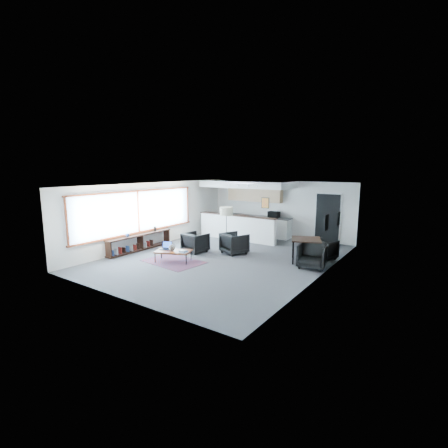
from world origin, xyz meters
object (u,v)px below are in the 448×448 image
Objects in this scene: dining_chair_far at (324,250)px; dining_chair_near at (312,257)px; dining_table at (306,241)px; armchair_right at (234,242)px; microwave at (274,214)px; ceramic_pot at (172,247)px; armchair_left at (195,241)px; floor_lamp at (226,213)px; book_stack at (183,251)px; laptop at (166,247)px; coffee_table at (173,251)px.

dining_chair_near is at bearing 107.03° from dining_chair_far.
dining_table is at bearing 73.93° from dining_chair_far.
dining_table is at bearing -147.57° from armchair_right.
dining_chair_far is 1.32× the size of microwave.
ceramic_pot is at bearing -144.96° from dining_table.
armchair_left is 0.48× the size of floor_lamp.
book_stack is 0.16× the size of floor_lamp.
armchair_right is at bearing 37.33° from laptop.
coffee_table is 2.01× the size of dining_chair_far.
laptop is 4.82m from dining_table.
dining_chair_near is (4.51, 1.99, -0.09)m from laptop.
floor_lamp is (0.24, 2.23, 1.07)m from book_stack.
laptop is 5.52m from dining_chair_far.
armchair_left reaches higher than dining_chair_near.
dining_table is at bearing 35.04° from ceramic_pot.
dining_chair_far is at bearing 15.93° from floor_lamp.
microwave is at bearing 79.21° from ceramic_pot.
dining_table is 1.87× the size of dining_chair_far.
dining_chair_near is (3.70, 2.03, -0.06)m from book_stack.
armchair_left is 0.66× the size of dining_table.
microwave is at bearing 131.84° from dining_table.
floor_lamp is 3.65m from dining_chair_near.
coffee_table is at bearing -163.56° from dining_chair_near.
dining_table is (3.75, 2.63, 0.23)m from ceramic_pot.
book_stack is at bearing 94.35° from armchair_right.
microwave is at bearing 58.71° from laptop.
floor_lamp reaches higher than coffee_table.
dining_chair_far is at bearing 80.32° from dining_chair_near.
dining_chair_near reaches higher than laptop.
coffee_table is at bearing 77.67° from ceramic_pot.
dining_chair_far is at bearing 56.90° from dining_table.
coffee_table is 4.62m from dining_chair_near.
dining_chair_near is (4.15, 2.04, 0.01)m from coffee_table.
laptop is 0.34× the size of dining_table.
floor_lamp is 3.38m from microwave.
microwave reaches higher than laptop.
floor_lamp reaches higher than armchair_right.
floor_lamp is 3.40× the size of microwave.
laptop is 1.81× the size of ceramic_pot.
microwave reaches higher than ceramic_pot.
microwave is (-3.09, 2.35, 0.77)m from dining_chair_far.
ceramic_pot is (0.35, -0.09, 0.04)m from laptop.
laptop is at bearing 90.76° from armchair_left.
ceramic_pot reaches higher than coffee_table.
dining_table is 0.78m from dining_chair_near.
floor_lamp is at bearing -173.43° from dining_table.
dining_chair_near is at bearing -3.22° from floor_lamp.
laptop reaches higher than book_stack.
armchair_left is at bearing 97.12° from ceramic_pot.
ceramic_pot is 0.28× the size of armchair_right.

